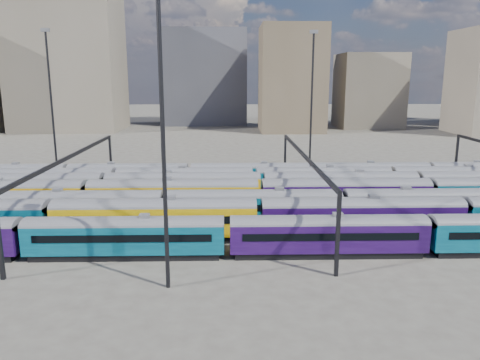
{
  "coord_description": "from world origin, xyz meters",
  "views": [
    {
      "loc": [
        0.3,
        -59.51,
        17.77
      ],
      "look_at": [
        1.89,
        7.11,
        3.0
      ],
      "focal_mm": 35.0,
      "sensor_mm": 36.0,
      "label": 1
    }
  ],
  "objects_px": {
    "rake_0": "(125,232)",
    "mast_2": "(162,125)",
    "rake_2": "(165,204)",
    "rake_1": "(259,214)"
  },
  "relations": [
    {
      "from": "rake_2",
      "to": "mast_2",
      "type": "distance_m",
      "value": 20.5
    },
    {
      "from": "rake_0",
      "to": "mast_2",
      "type": "height_order",
      "value": "mast_2"
    },
    {
      "from": "mast_2",
      "to": "rake_1",
      "type": "bearing_deg",
      "value": 54.47
    },
    {
      "from": "rake_0",
      "to": "rake_1",
      "type": "relative_size",
      "value": 0.74
    },
    {
      "from": "rake_0",
      "to": "rake_1",
      "type": "xyz_separation_m",
      "value": [
        13.65,
        5.0,
        0.33
      ]
    },
    {
      "from": "rake_0",
      "to": "mast_2",
      "type": "xyz_separation_m",
      "value": [
        5.08,
        -7.0,
        11.36
      ]
    },
    {
      "from": "rake_1",
      "to": "mast_2",
      "type": "height_order",
      "value": "mast_2"
    },
    {
      "from": "rake_0",
      "to": "mast_2",
      "type": "relative_size",
      "value": 3.94
    },
    {
      "from": "rake_0",
      "to": "rake_2",
      "type": "height_order",
      "value": "rake_2"
    },
    {
      "from": "rake_1",
      "to": "mast_2",
      "type": "distance_m",
      "value": 18.41
    }
  ]
}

